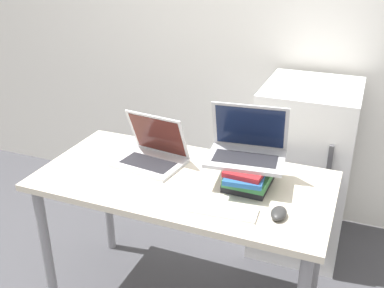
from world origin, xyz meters
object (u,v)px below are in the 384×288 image
Objects in this scene: book_stack at (249,174)px; mini_fridge at (304,169)px; mouse at (279,213)px; laptop_on_books at (247,148)px; wireless_keyboard at (224,210)px; laptop_left at (152,153)px.

mini_fridge is (0.15, 0.73, -0.30)m from book_stack.
laptop_on_books is at bearing 130.38° from mouse.
book_stack is 0.29× the size of mini_fridge.
mouse is at bearing -49.62° from laptop_on_books.
mini_fridge is at bearing 79.20° from wireless_keyboard.
laptop_left is at bearing 180.00° from laptop_on_books.
mouse is 0.10× the size of mini_fridge.
wireless_keyboard is 0.22m from mouse.
mini_fridge is at bearing 91.60° from mouse.
laptop_left is 1.14× the size of book_stack.
laptop_on_books is 0.35× the size of mini_fridge.
laptop_left is 0.72m from mouse.
mini_fridge is (0.65, 0.69, -0.30)m from laptop_left.
book_stack is at bearing -4.93° from laptop_left.
mouse is 0.97m from mini_fridge.
mouse is (0.18, -0.20, -0.04)m from book_stack.
laptop_on_books is 1.31× the size of wireless_keyboard.
laptop_on_books is 0.82m from mini_fridge.
mouse is at bearing -19.60° from laptop_left.
mini_fridge reaches higher than book_stack.
book_stack is at bearing -101.67° from mini_fridge.
mini_fridge is at bearing 75.53° from laptop_on_books.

